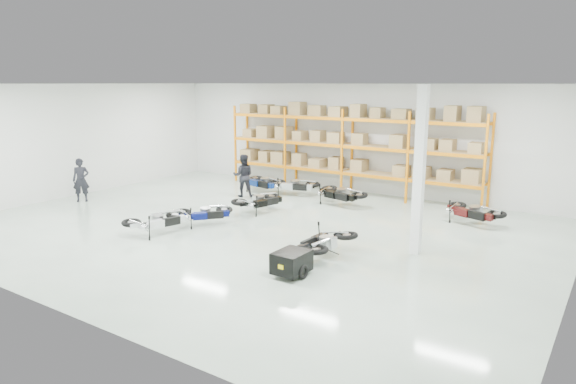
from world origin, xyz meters
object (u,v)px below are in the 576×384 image
Objects in this scene: moto_touring_right at (325,238)px; moto_back_c at (340,190)px; moto_back_d at (472,208)px; person_left at (81,180)px; moto_black_far_left at (259,198)px; moto_back_b at (294,182)px; moto_blue_centre at (204,210)px; moto_back_a at (263,179)px; moto_silver_left at (157,217)px; trailer at (292,262)px; person_back at (243,176)px.

moto_touring_right is 6.07m from moto_back_c.
moto_back_c is 1.05× the size of moto_back_d.
moto_black_far_left is at bearing -27.51° from person_left.
moto_back_b is at bearing -5.89° from person_left.
moto_blue_centre is at bearing 145.21° from moto_back_d.
moto_silver_left is at bearing -158.15° from moto_back_a.
moto_back_c is (1.85, 2.57, 0.04)m from moto_black_far_left.
moto_blue_centre is at bearing 156.84° from trailer.
trailer is (4.38, -4.55, -0.17)m from moto_black_far_left.
trailer is 7.55m from moto_back_c.
moto_touring_right is 7.97m from person_back.
moto_back_b is at bearing -77.42° from moto_silver_left.
person_left is (-11.14, 2.07, 0.49)m from trailer.
trailer is 9.68m from moto_back_a.
person_left reaches higher than moto_black_far_left.
moto_blue_centre is 6.29m from person_left.
moto_back_a reaches higher than moto_back_b.
moto_back_b is at bearing 131.60° from moto_touring_right.
moto_back_c is 4.05m from person_back.
moto_back_b is 2.08m from person_back.
moto_silver_left is at bearing -167.60° from moto_touring_right.
moto_black_far_left is at bearing 131.95° from moto_back_d.
moto_back_b is at bearing -65.50° from moto_back_a.
moto_touring_right is at bearing -155.78° from moto_back_b.
moto_blue_centre is 0.90× the size of moto_touring_right.
trailer is 9.07m from moto_back_b.
moto_back_b is at bearing 107.13° from moto_back_d.
moto_back_a reaches higher than moto_back_d.
moto_black_far_left is (0.97, 3.90, -0.00)m from moto_silver_left.
moto_back_a is at bearing -39.17° from moto_black_far_left.
moto_back_c is (2.82, 6.47, 0.04)m from moto_silver_left.
person_back is (-6.47, 6.25, 0.51)m from trailer.
person_left is at bearing 2.20° from moto_silver_left.
moto_back_d reaches higher than moto_black_far_left.
moto_back_a reaches higher than moto_silver_left.
moto_back_c is at bearing 111.16° from moto_back_d.
moto_blue_centre is 8.73m from moto_back_d.
moto_blue_centre is at bearing 170.53° from moto_back_c.
trailer is 0.81× the size of moto_back_a.
person_back is at bearing 118.34° from moto_back_c.
moto_back_c is at bearing -97.54° from moto_silver_left.
moto_silver_left is 1.19× the size of trailer.
trailer is at bearing -170.90° from moto_silver_left.
moto_back_b is 0.95× the size of moto_back_c.
moto_back_c is 1.11× the size of person_left.
moto_back_c is at bearing -109.33° from moto_black_far_left.
trailer is 9.01m from person_back.
moto_silver_left is 5.38m from trailer.
moto_black_far_left reaches higher than trailer.
person_left reaches higher than moto_back_b.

